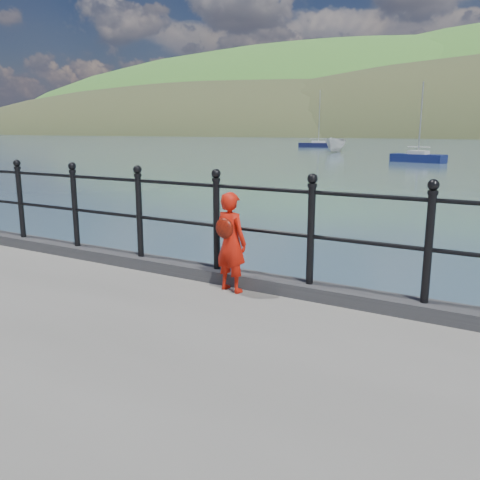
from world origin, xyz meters
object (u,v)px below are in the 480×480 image
Objects in this scene: railing at (261,218)px; sailboat_port at (418,158)px; child at (231,242)px; launch_white at (336,145)px; sailboat_left at (318,145)px.

railing is 41.21m from sailboat_port.
child is at bearing -134.11° from railing.
sailboat_port is (12.69, -14.38, -0.57)m from launch_white.
sailboat_left reaches higher than sailboat_port.
launch_white is at bearing 109.32° from railing.
sailboat_port is 36.57m from sailboat_left.
launch_white is 0.53× the size of sailboat_left.
sailboat_left is (-8.46, 15.44, -0.57)m from launch_white.
child is 75.90m from sailboat_left.
railing reaches higher than launch_white.
sailboat_port is at bearing -78.96° from sailboat_left.
child is (-0.25, -0.26, -0.25)m from railing.
sailboat_left is (-27.76, 70.47, -1.49)m from railing.
railing is at bearing -92.81° from sailboat_left.
launch_white is at bearing 146.19° from sailboat_port.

